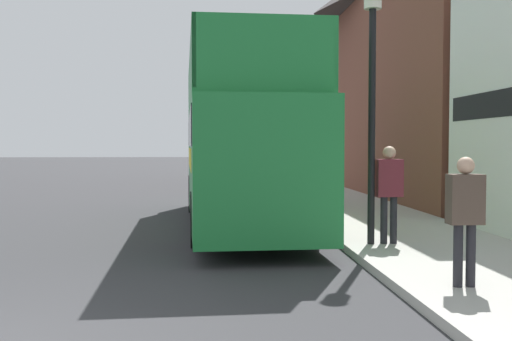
# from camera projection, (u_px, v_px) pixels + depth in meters

# --- Properties ---
(ground_plane) EXTENTS (144.00, 144.00, 0.00)m
(ground_plane) POSITION_uv_depth(u_px,v_px,m) (151.00, 190.00, 25.98)
(ground_plane) COLOR #333335
(sidewalk) EXTENTS (3.33, 108.00, 0.14)m
(sidewalk) POSITION_uv_depth(u_px,v_px,m) (316.00, 193.00, 23.49)
(sidewalk) COLOR #ADAAA3
(sidewalk) RESTS_ON ground_plane
(brick_terrace_rear) EXTENTS (6.00, 23.42, 10.99)m
(brick_terrace_rear) POSITION_uv_depth(u_px,v_px,m) (407.00, 66.00, 26.69)
(brick_terrace_rear) COLOR brown
(brick_terrace_rear) RESTS_ON ground_plane
(tour_bus) EXTENTS (2.85, 10.21, 4.10)m
(tour_bus) POSITION_uv_depth(u_px,v_px,m) (240.00, 151.00, 14.55)
(tour_bus) COLOR #1E7A38
(tour_bus) RESTS_ON ground_plane
(parked_car_ahead_of_bus) EXTENTS (1.86, 4.42, 1.44)m
(parked_car_ahead_of_bus) POSITION_uv_depth(u_px,v_px,m) (246.00, 180.00, 22.36)
(parked_car_ahead_of_bus) COLOR silver
(parked_car_ahead_of_bus) RESTS_ON ground_plane
(pedestrian_second) EXTENTS (0.44, 0.24, 1.68)m
(pedestrian_second) POSITION_uv_depth(u_px,v_px,m) (465.00, 209.00, 7.67)
(pedestrian_second) COLOR #232328
(pedestrian_second) RESTS_ON sidewalk
(pedestrian_third) EXTENTS (0.47, 0.26, 1.80)m
(pedestrian_third) POSITION_uv_depth(u_px,v_px,m) (389.00, 185.00, 11.05)
(pedestrian_third) COLOR #232328
(pedestrian_third) RESTS_ON sidewalk
(lamp_post_nearest) EXTENTS (0.35, 0.35, 4.97)m
(lamp_post_nearest) POSITION_uv_depth(u_px,v_px,m) (372.00, 58.00, 10.90)
(lamp_post_nearest) COLOR black
(lamp_post_nearest) RESTS_ON sidewalk
(lamp_post_second) EXTENTS (0.35, 0.35, 4.77)m
(lamp_post_second) POSITION_uv_depth(u_px,v_px,m) (296.00, 101.00, 19.98)
(lamp_post_second) COLOR black
(lamp_post_second) RESTS_ON sidewalk
(lamp_post_third) EXTENTS (0.35, 0.35, 5.19)m
(lamp_post_third) POSITION_uv_depth(u_px,v_px,m) (275.00, 110.00, 29.06)
(lamp_post_third) COLOR black
(lamp_post_third) RESTS_ON sidewalk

